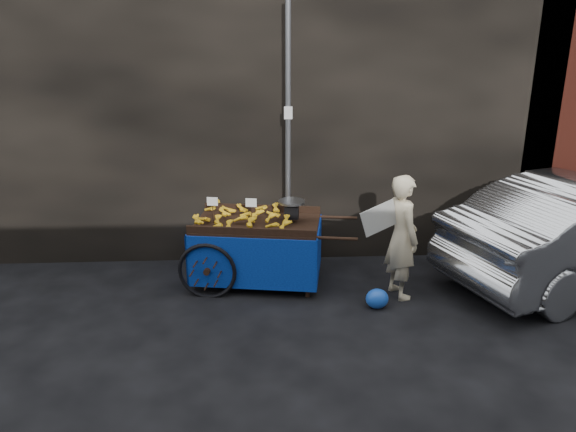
{
  "coord_description": "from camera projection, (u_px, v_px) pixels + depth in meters",
  "views": [
    {
      "loc": [
        -0.12,
        -6.83,
        3.56
      ],
      "look_at": [
        0.26,
        0.5,
        1.09
      ],
      "focal_mm": 35.0,
      "sensor_mm": 36.0,
      "label": 1
    }
  ],
  "objects": [
    {
      "name": "ground",
      "position": [
        271.0,
        304.0,
        7.6
      ],
      "size": [
        80.0,
        80.0,
        0.0
      ],
      "primitive_type": "plane",
      "color": "black",
      "rests_on": "ground"
    },
    {
      "name": "plastic_bag",
      "position": [
        377.0,
        299.0,
        7.46
      ],
      "size": [
        0.31,
        0.24,
        0.27
      ],
      "primitive_type": "ellipsoid",
      "color": "blue",
      "rests_on": "ground"
    },
    {
      "name": "vendor",
      "position": [
        402.0,
        237.0,
        7.61
      ],
      "size": [
        0.91,
        0.72,
        1.73
      ],
      "rotation": [
        0.0,
        0.0,
        1.85
      ],
      "color": "beige",
      "rests_on": "ground"
    },
    {
      "name": "street_pole",
      "position": [
        288.0,
        139.0,
        8.21
      ],
      "size": [
        0.12,
        0.1,
        4.0
      ],
      "color": "slate",
      "rests_on": "ground"
    },
    {
      "name": "banana_cart",
      "position": [
        253.0,
        228.0,
        8.06
      ],
      "size": [
        2.59,
        1.48,
        1.33
      ],
      "rotation": [
        0.0,
        0.0,
        -0.16
      ],
      "color": "black",
      "rests_on": "ground"
    },
    {
      "name": "building_wall",
      "position": [
        290.0,
        95.0,
        9.29
      ],
      "size": [
        13.5,
        2.0,
        5.0
      ],
      "color": "black",
      "rests_on": "ground"
    }
  ]
}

